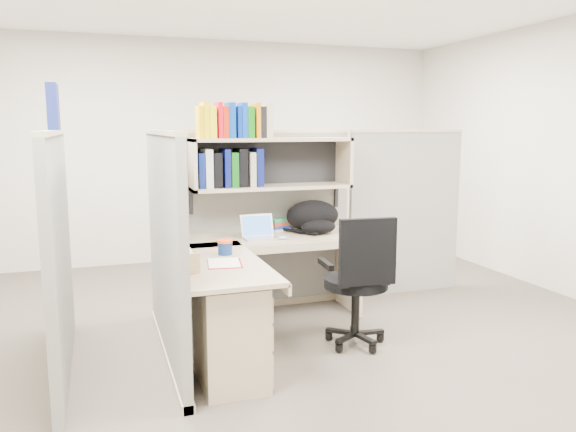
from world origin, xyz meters
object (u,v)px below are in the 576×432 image
object	(u,v)px
backpack	(315,217)
task_chair	(358,301)
desk	(244,303)
snack_canister	(225,247)
laptop	(260,227)

from	to	relation	value
backpack	task_chair	xyz separation A→B (m)	(0.01, -0.86, -0.51)
desk	snack_canister	bearing A→B (deg)	103.58
laptop	backpack	size ratio (longest dim) A/B	0.59
snack_canister	task_chair	world-z (taller)	task_chair
laptop	desk	bearing A→B (deg)	-116.25
laptop	task_chair	world-z (taller)	task_chair
laptop	task_chair	size ratio (longest dim) A/B	0.28
snack_canister	laptop	bearing A→B (deg)	49.68
backpack	snack_canister	distance (m)	1.11
laptop	snack_canister	bearing A→B (deg)	-132.53
desk	laptop	xyz separation A→B (m)	(0.34, 0.76, 0.39)
backpack	task_chair	size ratio (longest dim) A/B	0.47
snack_canister	task_chair	bearing A→B (deg)	-15.94
task_chair	snack_canister	bearing A→B (deg)	164.06
laptop	snack_canister	xyz separation A→B (m)	(-0.41, -0.48, -0.05)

